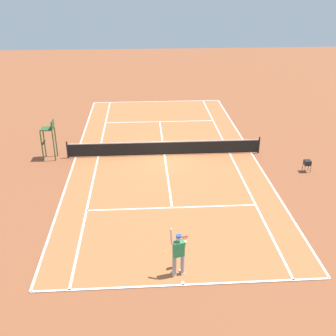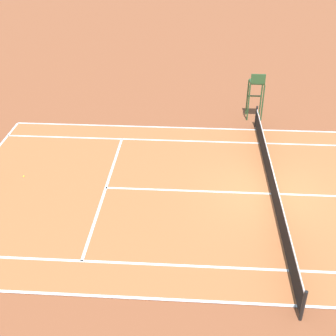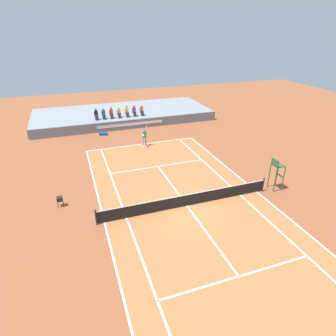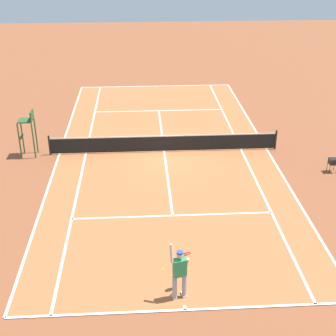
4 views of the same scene
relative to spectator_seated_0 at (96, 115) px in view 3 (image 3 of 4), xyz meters
The scene contains 17 objects.
ground_plane 18.83m from the spectator_seated_0, 78.92° to the right, with size 80.00×80.00×0.00m, color brown.
court 18.83m from the spectator_seated_0, 78.92° to the right, with size 11.08×23.88×0.03m.
net 18.79m from the spectator_seated_0, 78.92° to the right, with size 11.98×0.10×1.07m.
barrier_wall 4.01m from the spectator_seated_0, 20.08° to the right, with size 21.94×0.25×1.09m.
bleacher_platform 4.96m from the spectator_seated_0, 41.62° to the left, with size 21.94×8.80×1.09m, color gray.
spectator_seated_0 is the anchor object (origin of this frame).
spectator_seated_1 0.84m from the spectator_seated_0, ahead, with size 0.44×0.60×1.27m.
spectator_seated_2 1.74m from the spectator_seated_0, ahead, with size 0.44×0.60×1.27m.
spectator_seated_3 2.63m from the spectator_seated_0, ahead, with size 0.44×0.60×1.27m.
spectator_seated_4 3.57m from the spectator_seated_0, ahead, with size 0.44×0.60×1.27m.
spectator_seated_5 4.47m from the spectator_seated_0, ahead, with size 0.44×0.60×1.27m.
spectator_seated_6 5.39m from the spectator_seated_0, ahead, with size 0.44×0.60×1.27m.
tennis_player 8.05m from the spectator_seated_0, 62.26° to the right, with size 0.74×0.75×2.08m.
tennis_ball 9.64m from the spectator_seated_0, 63.79° to the right, with size 0.07×0.07×0.07m, color #D1E533.
umpire_chair 21.20m from the spectator_seated_0, 60.23° to the right, with size 0.77×0.77×2.44m.
equipment_bag 2.96m from the spectator_seated_0, 83.09° to the right, with size 0.95×0.53×0.32m.
ball_hopper 16.20m from the spectator_seated_0, 105.68° to the right, with size 0.36×0.36×0.70m.
Camera 3 is at (-6.56, -14.75, 10.84)m, focal length 30.73 mm.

